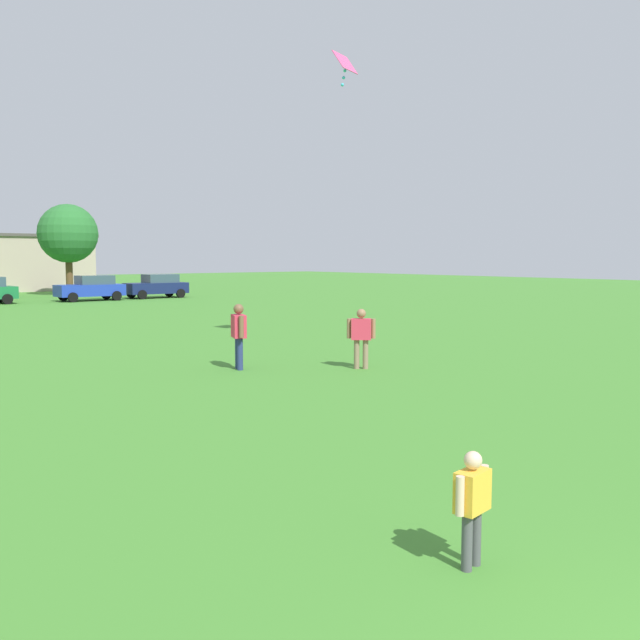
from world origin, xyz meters
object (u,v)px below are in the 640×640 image
at_px(child_kite_flyer, 472,499).
at_px(adult_bystander, 361,333).
at_px(bystander_near_trees, 239,331).
at_px(kite, 345,65).
at_px(parked_car_blue_3, 91,288).
at_px(parked_car_navy_4, 157,286).
at_px(tree_far_right, 68,234).

xyz_separation_m(child_kite_flyer, adult_bystander, (7.02, 9.34, 0.27)).
xyz_separation_m(bystander_near_trees, kite, (4.80, 1.41, 7.79)).
xyz_separation_m(parked_car_blue_3, parked_car_navy_4, (4.83, 0.20, 0.00)).
distance_m(kite, parked_car_navy_4, 31.09).
height_order(child_kite_flyer, kite, kite).
distance_m(bystander_near_trees, tree_far_right, 38.72).
xyz_separation_m(child_kite_flyer, parked_car_navy_4, (16.74, 41.78, 0.19)).
relative_size(adult_bystander, kite, 1.52).
distance_m(kite, parked_car_blue_3, 30.10).
distance_m(child_kite_flyer, bystander_near_trees, 12.12).
distance_m(parked_car_navy_4, tree_far_right, 8.86).
bearing_deg(child_kite_flyer, parked_car_navy_4, 58.24).
distance_m(adult_bystander, bystander_near_trees, 3.18).
bearing_deg(tree_far_right, adult_bystander, -98.57).
height_order(kite, tree_far_right, kite).
bearing_deg(kite, tree_far_right, 84.17).
bearing_deg(adult_bystander, parked_car_navy_4, -64.62).
bearing_deg(parked_car_navy_4, child_kite_flyer, 68.16).
relative_size(child_kite_flyer, tree_far_right, 0.16).
bearing_deg(parked_car_navy_4, adult_bystander, 73.32).
height_order(adult_bystander, kite, kite).
xyz_separation_m(adult_bystander, tree_far_right, (5.96, 39.52, 3.70)).
height_order(parked_car_blue_3, tree_far_right, tree_far_right).
bearing_deg(tree_far_right, parked_car_blue_3, -98.32).
distance_m(child_kite_flyer, adult_bystander, 11.68).
distance_m(adult_bystander, kite, 8.84).
distance_m(child_kite_flyer, kite, 17.68).
relative_size(adult_bystander, tree_far_right, 0.23).
bearing_deg(parked_car_navy_4, bystander_near_trees, 68.11).
relative_size(bystander_near_trees, parked_car_blue_3, 0.40).
height_order(bystander_near_trees, parked_car_navy_4, bystander_near_trees).
relative_size(child_kite_flyer, bystander_near_trees, 0.66).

